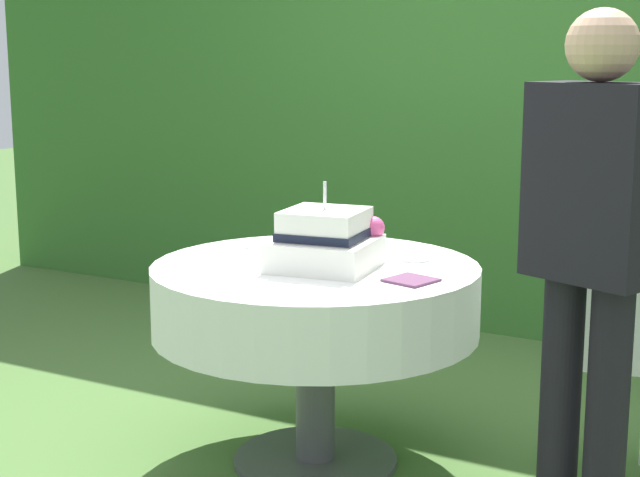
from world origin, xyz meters
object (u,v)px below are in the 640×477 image
Objects in this scene: serving_plate_far at (260,245)px; wedding_cake at (326,241)px; standing_person at (591,252)px; garden_chair at (605,337)px; cake_table at (315,301)px; serving_plate_near at (316,245)px; serving_plate_right at (365,242)px; napkin_stack at (411,280)px; serving_plate_left at (414,258)px.

wedding_cake is at bearing -27.60° from serving_plate_far.
garden_chair is at bearing 96.42° from standing_person.
serving_plate_near reaches higher than cake_table.
serving_plate_right is at bearing 93.08° from cake_table.
napkin_stack is at bearing -9.81° from cake_table.
serving_plate_left is (0.43, -0.04, 0.00)m from serving_plate_near.
wedding_cake is (0.06, -0.03, 0.23)m from cake_table.
serving_plate_near is 0.21m from serving_plate_far.
cake_table is 0.46m from serving_plate_right.
serving_plate_far is 1.09× the size of serving_plate_left.
napkin_stack is (0.75, -0.25, -0.00)m from serving_plate_far.
cake_table is 0.39m from serving_plate_left.
serving_plate_right is at bearing 38.21° from serving_plate_far.
serving_plate_right is (-0.02, 0.44, 0.14)m from cake_table.
standing_person is at bearing -23.29° from serving_plate_near.
serving_plate_far is (-0.35, 0.18, 0.14)m from cake_table.
wedding_cake is at bearing -55.44° from serving_plate_near.
serving_plate_left is (0.62, 0.07, 0.00)m from serving_plate_far.
serving_plate_right is at bearing 129.78° from napkin_stack.
wedding_cake reaches higher than serving_plate_far.
serving_plate_near is at bearing 119.04° from cake_table.
serving_plate_right is 0.66m from napkin_stack.
cake_table is 8.12× the size of napkin_stack.
serving_plate_far is at bearing 163.74° from standing_person.
serving_plate_right is at bearing 147.21° from serving_plate_left.
cake_table is 0.36m from serving_plate_near.
wedding_cake reaches higher than garden_chair.
standing_person reaches higher than serving_plate_right.
serving_plate_near is 1.05× the size of serving_plate_far.
wedding_cake is 0.40m from serving_plate_near.
serving_plate_near is 0.43m from serving_plate_left.
wedding_cake reaches higher than serving_plate_near.
standing_person is at bearing -16.26° from serving_plate_far.
standing_person is (1.04, -0.65, 0.18)m from serving_plate_right.
serving_plate_near is 1.37× the size of serving_plate_right.
serving_plate_left is 0.35m from napkin_stack.
wedding_cake is 0.98m from standing_person.
standing_person is at bearing -31.93° from serving_plate_left.
cake_table is 3.06× the size of wedding_cake.
serving_plate_near is 1.14m from garden_chair.
garden_chair is at bearing -8.76° from serving_plate_right.
napkin_stack is at bearing -32.80° from serving_plate_near.
garden_chair is at bearing 19.43° from wedding_cake.
serving_plate_right is (0.14, 0.15, 0.00)m from serving_plate_near.
napkin_stack is at bearing -6.81° from wedding_cake.
serving_plate_far reaches higher than cake_table.
serving_plate_right is at bearing 147.82° from standing_person.
cake_table is 9.08× the size of serving_plate_left.
standing_person is (1.18, -0.51, 0.18)m from serving_plate_near.
serving_plate_far is (-0.41, 0.21, -0.09)m from wedding_cake.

